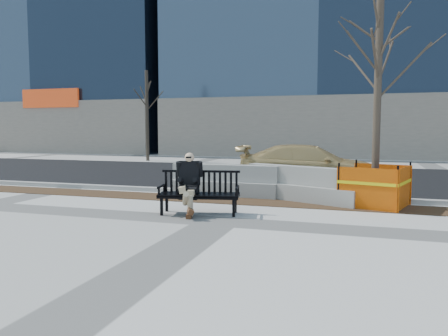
{
  "coord_description": "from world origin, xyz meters",
  "views": [
    {
      "loc": [
        2.81,
        -8.57,
        1.94
      ],
      "look_at": [
        -0.26,
        1.22,
        1.0
      ],
      "focal_mm": 35.34,
      "sensor_mm": 36.0,
      "label": 1
    }
  ],
  "objects_px": {
    "bench": "(199,214)",
    "jersey_barrier_left": "(225,195)",
    "sedan": "(310,186)",
    "jersey_barrier_right": "(301,201)",
    "tree_fence": "(374,206)",
    "seated_man": "(189,213)"
  },
  "relations": [
    {
      "from": "bench",
      "to": "sedan",
      "type": "xyz_separation_m",
      "value": [
        1.84,
        5.53,
        0.0
      ]
    },
    {
      "from": "sedan",
      "to": "bench",
      "type": "bearing_deg",
      "value": 155.04
    },
    {
      "from": "bench",
      "to": "tree_fence",
      "type": "distance_m",
      "value": 4.43
    },
    {
      "from": "sedan",
      "to": "jersey_barrier_right",
      "type": "relative_size",
      "value": 1.47
    },
    {
      "from": "bench",
      "to": "sedan",
      "type": "relative_size",
      "value": 0.39
    },
    {
      "from": "bench",
      "to": "sedan",
      "type": "height_order",
      "value": "sedan"
    },
    {
      "from": "tree_fence",
      "to": "sedan",
      "type": "height_order",
      "value": "tree_fence"
    },
    {
      "from": "tree_fence",
      "to": "jersey_barrier_right",
      "type": "xyz_separation_m",
      "value": [
        -1.85,
        0.27,
        0.0
      ]
    },
    {
      "from": "jersey_barrier_left",
      "to": "tree_fence",
      "type": "bearing_deg",
      "value": -4.49
    },
    {
      "from": "bench",
      "to": "tree_fence",
      "type": "relative_size",
      "value": 0.34
    },
    {
      "from": "sedan",
      "to": "jersey_barrier_right",
      "type": "height_order",
      "value": "sedan"
    },
    {
      "from": "sedan",
      "to": "jersey_barrier_left",
      "type": "relative_size",
      "value": 1.51
    },
    {
      "from": "seated_man",
      "to": "sedan",
      "type": "height_order",
      "value": "sedan"
    },
    {
      "from": "bench",
      "to": "jersey_barrier_left",
      "type": "bearing_deg",
      "value": 84.23
    },
    {
      "from": "bench",
      "to": "tree_fence",
      "type": "height_order",
      "value": "tree_fence"
    },
    {
      "from": "jersey_barrier_left",
      "to": "jersey_barrier_right",
      "type": "distance_m",
      "value": 2.24
    },
    {
      "from": "seated_man",
      "to": "sedan",
      "type": "bearing_deg",
      "value": 58.05
    },
    {
      "from": "sedan",
      "to": "jersey_barrier_left",
      "type": "xyz_separation_m",
      "value": [
        -2.11,
        -2.74,
        0.0
      ]
    },
    {
      "from": "bench",
      "to": "seated_man",
      "type": "xyz_separation_m",
      "value": [
        -0.25,
        0.0,
        0.0
      ]
    },
    {
      "from": "bench",
      "to": "tree_fence",
      "type": "xyz_separation_m",
      "value": [
        3.8,
        2.27,
        0.0
      ]
    },
    {
      "from": "seated_man",
      "to": "sedan",
      "type": "xyz_separation_m",
      "value": [
        2.08,
        5.53,
        0.0
      ]
    },
    {
      "from": "bench",
      "to": "jersey_barrier_left",
      "type": "relative_size",
      "value": 0.59
    }
  ]
}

